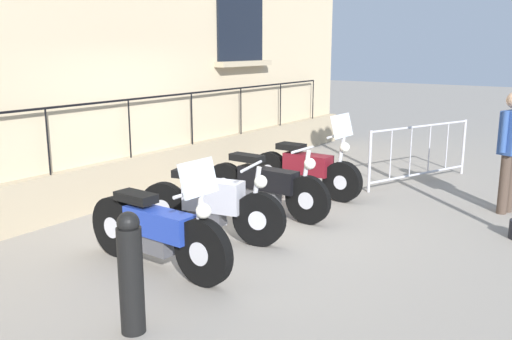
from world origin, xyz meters
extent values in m
plane|color=gray|center=(0.00, 0.00, 0.00)|extent=(60.00, 60.00, 0.00)
cube|color=tan|center=(-1.97, 0.00, 0.35)|extent=(0.20, 13.91, 0.69)
cube|color=black|center=(-2.03, 3.06, 3.05)|extent=(0.06, 1.43, 1.86)
cube|color=tan|center=(-1.95, 3.06, 2.07)|extent=(0.24, 1.63, 0.10)
cube|color=black|center=(-1.93, 0.00, 1.60)|extent=(0.03, 11.68, 0.03)
cylinder|color=black|center=(-1.93, -1.46, 1.15)|extent=(0.02, 0.02, 0.91)
cylinder|color=black|center=(-1.93, 0.00, 1.15)|extent=(0.02, 0.02, 0.91)
cylinder|color=black|center=(-1.93, 1.46, 1.15)|extent=(0.02, 0.02, 0.91)
cylinder|color=black|center=(-1.93, 2.92, 1.15)|extent=(0.02, 0.02, 0.91)
cylinder|color=black|center=(-1.93, 4.38, 1.15)|extent=(0.02, 0.02, 0.91)
cylinder|color=black|center=(-1.93, 5.84, 1.15)|extent=(0.02, 0.02, 0.91)
cylinder|color=black|center=(1.08, -1.83, 0.36)|extent=(0.72, 0.15, 0.71)
cylinder|color=silver|center=(1.08, -1.83, 0.36)|extent=(0.25, 0.16, 0.25)
cylinder|color=black|center=(-0.29, -1.77, 0.36)|extent=(0.72, 0.15, 0.71)
cylinder|color=silver|center=(-0.29, -1.77, 0.36)|extent=(0.25, 0.16, 0.25)
cube|color=#1E389E|center=(0.45, -1.80, 0.54)|extent=(0.89, 0.30, 0.29)
cube|color=#4C4C51|center=(0.35, -1.80, 0.32)|extent=(0.54, 0.23, 0.25)
cube|color=black|center=(0.09, -1.79, 0.77)|extent=(0.50, 0.26, 0.10)
cylinder|color=silver|center=(1.03, -1.82, 0.67)|extent=(0.16, 0.07, 0.63)
cylinder|color=silver|center=(0.98, -1.82, 0.98)|extent=(0.06, 0.58, 0.04)
sphere|color=white|center=(1.10, -1.83, 0.80)|extent=(0.16, 0.16, 0.16)
cylinder|color=silver|center=(0.18, -1.65, 0.20)|extent=(0.79, 0.11, 0.08)
cube|color=silver|center=(1.04, -1.83, 1.13)|extent=(0.14, 0.48, 0.36)
cylinder|color=black|center=(0.89, -0.55, 0.34)|extent=(0.68, 0.26, 0.67)
cylinder|color=silver|center=(0.89, -0.55, 0.34)|extent=(0.26, 0.19, 0.24)
cylinder|color=black|center=(-0.42, -0.84, 0.34)|extent=(0.68, 0.26, 0.67)
cylinder|color=silver|center=(-0.42, -0.84, 0.34)|extent=(0.26, 0.19, 0.24)
cube|color=#B2B2BC|center=(0.29, -0.68, 0.57)|extent=(0.81, 0.44, 0.39)
cube|color=#4C4C51|center=(0.19, -0.70, 0.30)|extent=(0.50, 0.32, 0.24)
cube|color=black|center=(-0.02, -0.75, 0.83)|extent=(0.47, 0.34, 0.10)
cylinder|color=silver|center=(0.85, -0.56, 0.66)|extent=(0.17, 0.09, 0.67)
cylinder|color=silver|center=(0.80, -0.57, 0.99)|extent=(0.17, 0.60, 0.04)
sphere|color=white|center=(0.91, -0.54, 0.81)|extent=(0.16, 0.16, 0.16)
cylinder|color=silver|center=(0.02, -0.59, 0.19)|extent=(0.69, 0.23, 0.08)
cylinder|color=black|center=(0.96, 0.55, 0.34)|extent=(0.68, 0.12, 0.68)
cylinder|color=silver|center=(0.96, 0.55, 0.34)|extent=(0.24, 0.13, 0.24)
cylinder|color=black|center=(-0.49, 0.58, 0.34)|extent=(0.68, 0.12, 0.68)
cylinder|color=silver|center=(-0.49, 0.58, 0.34)|extent=(0.24, 0.13, 0.24)
cube|color=black|center=(0.28, 0.56, 0.54)|extent=(0.94, 0.26, 0.31)
cube|color=#4C4C51|center=(0.18, 0.56, 0.31)|extent=(0.56, 0.21, 0.24)
cube|color=black|center=(-0.09, 0.57, 0.81)|extent=(0.53, 0.23, 0.10)
cylinder|color=silver|center=(0.91, 0.55, 0.69)|extent=(0.16, 0.06, 0.70)
cylinder|color=silver|center=(0.86, 0.55, 1.03)|extent=(0.05, 0.53, 0.04)
sphere|color=white|center=(0.98, 0.55, 0.85)|extent=(0.16, 0.16, 0.16)
cylinder|color=silver|center=(0.00, 0.70, 0.19)|extent=(0.84, 0.10, 0.08)
cylinder|color=black|center=(0.85, 1.84, 0.32)|extent=(0.64, 0.16, 0.64)
cylinder|color=silver|center=(0.85, 1.84, 0.32)|extent=(0.23, 0.17, 0.22)
cylinder|color=black|center=(-0.53, 1.88, 0.32)|extent=(0.64, 0.16, 0.64)
cylinder|color=silver|center=(-0.53, 1.88, 0.32)|extent=(0.23, 0.17, 0.22)
cube|color=maroon|center=(0.21, 1.86, 0.52)|extent=(0.80, 0.33, 0.33)
cube|color=#4C4C51|center=(0.11, 1.86, 0.29)|extent=(0.48, 0.26, 0.22)
cube|color=black|center=(-0.12, 1.86, 0.78)|extent=(0.45, 0.29, 0.10)
cylinder|color=silver|center=(0.80, 1.84, 0.69)|extent=(0.16, 0.06, 0.74)
cylinder|color=silver|center=(0.75, 1.84, 1.05)|extent=(0.05, 0.68, 0.04)
sphere|color=white|center=(0.87, 1.84, 0.87)|extent=(0.16, 0.16, 0.16)
cylinder|color=silver|center=(-0.04, 2.03, 0.18)|extent=(0.72, 0.10, 0.08)
cube|color=silver|center=(0.81, 1.84, 1.20)|extent=(0.14, 0.56, 0.36)
cylinder|color=#B7B7BF|center=(0.96, 2.61, 0.53)|extent=(0.05, 0.05, 1.05)
cylinder|color=#B7B7BF|center=(1.87, 4.93, 0.53)|extent=(0.05, 0.05, 1.05)
cylinder|color=#B7B7BF|center=(1.42, 3.77, 1.02)|extent=(0.95, 2.33, 0.04)
cylinder|color=#B7B7BF|center=(1.42, 3.77, 0.15)|extent=(0.95, 2.33, 0.04)
cylinder|color=#B7B7BF|center=(1.14, 3.07, 0.60)|extent=(0.02, 0.02, 0.87)
cylinder|color=#B7B7BF|center=(1.33, 3.54, 0.60)|extent=(0.02, 0.02, 0.87)
cylinder|color=#B7B7BF|center=(1.51, 4.00, 0.60)|extent=(0.02, 0.02, 0.87)
cylinder|color=#B7B7BF|center=(1.69, 4.46, 0.60)|extent=(0.02, 0.02, 0.87)
cylinder|color=black|center=(1.21, -2.91, 0.47)|extent=(0.21, 0.21, 0.94)
sphere|color=black|center=(1.21, -2.91, 0.99)|extent=(0.19, 0.19, 0.19)
cylinder|color=#47382D|center=(3.06, 2.59, 0.44)|extent=(0.14, 0.14, 0.88)
cylinder|color=#47382D|center=(3.11, 2.74, 0.44)|extent=(0.14, 0.14, 0.88)
cube|color=#2D4C8C|center=(3.09, 2.67, 1.20)|extent=(0.32, 0.41, 0.63)
cylinder|color=#2D4C8C|center=(3.02, 2.46, 1.23)|extent=(0.09, 0.09, 0.59)
camera|label=1|loc=(4.56, -5.88, 2.41)|focal=38.83mm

